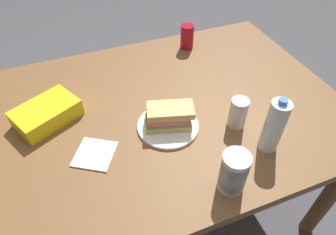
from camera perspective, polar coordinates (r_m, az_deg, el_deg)
name	(u,v)px	position (r m, az deg, el deg)	size (l,w,h in m)	color
ground_plane	(163,200)	(1.77, -1.01, -15.78)	(8.00, 8.00, 0.00)	#4C4C51
dining_table	(161,123)	(1.24, -1.38, -1.02)	(1.48, 1.03, 0.73)	brown
paper_plate	(168,126)	(1.10, 0.00, -1.62)	(0.23, 0.23, 0.01)	white
sandwich	(169,117)	(1.07, 0.19, 0.19)	(0.20, 0.14, 0.08)	#DBB26B
soda_can_red	(187,37)	(1.52, 3.75, 15.45)	(0.07, 0.07, 0.12)	maroon
chip_bag	(47,113)	(1.20, -22.62, 0.73)	(0.23, 0.15, 0.07)	yellow
water_bottle_tall	(274,126)	(1.03, 20.00, -1.63)	(0.07, 0.07, 0.22)	silver
plastic_cup_stack	(234,172)	(0.91, 12.69, -10.39)	(0.08, 0.08, 0.15)	silver
soda_can_silver	(238,113)	(1.10, 13.51, 0.84)	(0.07, 0.07, 0.12)	silver
paper_napkin	(95,154)	(1.05, -14.09, -6.94)	(0.13, 0.13, 0.01)	white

